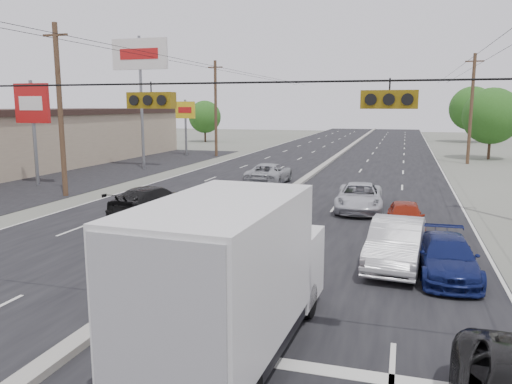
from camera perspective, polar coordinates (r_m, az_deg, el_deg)
ground at (r=13.15m, az=-16.95°, el=-14.56°), size 200.00×200.00×0.00m
road_surface at (r=40.82m, az=6.85°, el=2.24°), size 20.00×160.00×0.02m
center_median at (r=40.81m, az=6.85°, el=2.38°), size 0.50×160.00×0.20m
strip_mall at (r=48.00m, az=-26.70°, el=5.16°), size 12.00×42.00×4.60m
parking_lot at (r=42.59m, az=-17.59°, el=2.16°), size 10.00×42.00×0.02m
utility_pole_left_b at (r=31.51m, az=-21.47°, el=8.74°), size 1.60×0.30×10.00m
utility_pole_left_c at (r=53.50m, az=-4.63°, el=9.54°), size 1.60×0.30×10.00m
utility_pole_right_c at (r=50.22m, az=23.39°, el=8.77°), size 1.60×0.30×10.00m
traffic_signals at (r=11.28m, az=-12.33°, el=10.42°), size 25.00×0.30×0.54m
pole_sign_mid at (r=36.68m, az=-24.18°, el=8.63°), size 2.60×0.25×7.00m
pole_sign_billboard at (r=43.62m, az=-13.13°, el=14.22°), size 5.00×0.25×11.00m
pole_sign_far at (r=54.87m, az=-8.07°, el=8.76°), size 2.20×0.25×6.00m
tree_left_far at (r=75.62m, az=-5.87°, el=8.54°), size 4.80×4.80×6.12m
tree_right_mid at (r=55.51m, az=25.33°, el=7.86°), size 5.60×5.60×7.14m
tree_right_far at (r=80.42m, az=23.45°, el=8.75°), size 6.40×6.40×8.16m
box_truck at (r=10.68m, az=-2.56°, el=-9.46°), size 2.76×7.06×3.53m
tan_sedan at (r=10.74m, az=-6.14°, el=-15.36°), size 2.31×5.38×1.55m
red_sedan at (r=15.78m, az=-4.33°, el=-7.51°), size 1.66×3.99×1.28m
queue_car_a at (r=23.42m, az=2.88°, el=-1.74°), size 1.72×3.87×1.29m
queue_car_b at (r=17.45m, az=15.69°, el=-5.68°), size 2.03×4.85×1.56m
queue_car_c at (r=26.13m, az=11.73°, el=-0.62°), size 2.56×5.10×1.38m
queue_car_d at (r=16.92m, az=21.02°, el=-7.02°), size 1.93×4.36×1.25m
queue_car_e at (r=22.31m, az=16.70°, el=-2.75°), size 1.66×3.81×1.28m
oncoming_near at (r=24.80m, az=-11.78°, el=-1.06°), size 2.75×5.33×1.48m
oncoming_far at (r=34.32m, az=1.51°, el=2.10°), size 2.42×5.23×1.45m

